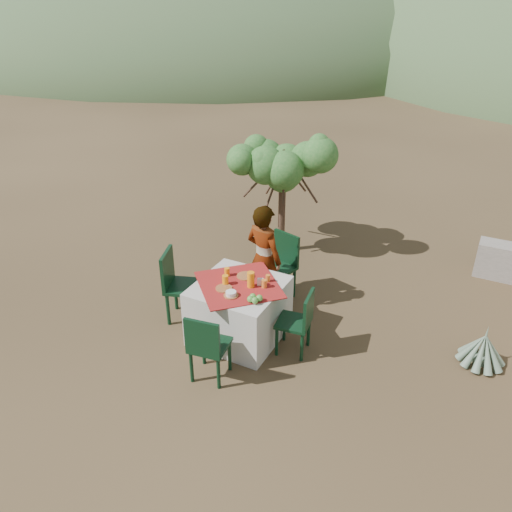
{
  "coord_description": "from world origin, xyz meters",
  "views": [
    {
      "loc": [
        2.41,
        -4.23,
        3.92
      ],
      "look_at": [
        -0.14,
        0.67,
        0.97
      ],
      "focal_mm": 35.0,
      "sensor_mm": 36.0,
      "label": 1
    }
  ],
  "objects_px": {
    "chair_right": "(299,320)",
    "juice_pitcher": "(251,280)",
    "table": "(239,310)",
    "shrub_tree": "(287,170)",
    "agave": "(483,349)",
    "chair_far": "(281,263)",
    "chair_left": "(177,282)",
    "person": "(264,258)",
    "chair_near": "(207,345)"
  },
  "relations": [
    {
      "from": "table",
      "to": "chair_far",
      "type": "distance_m",
      "value": 1.13
    },
    {
      "from": "chair_right",
      "to": "person",
      "type": "relative_size",
      "value": 0.55
    },
    {
      "from": "chair_far",
      "to": "chair_right",
      "type": "xyz_separation_m",
      "value": [
        0.74,
        -1.07,
        -0.06
      ]
    },
    {
      "from": "chair_left",
      "to": "agave",
      "type": "distance_m",
      "value": 3.82
    },
    {
      "from": "chair_left",
      "to": "chair_far",
      "type": "bearing_deg",
      "value": -60.11
    },
    {
      "from": "table",
      "to": "agave",
      "type": "height_order",
      "value": "table"
    },
    {
      "from": "chair_far",
      "to": "chair_near",
      "type": "xyz_separation_m",
      "value": [
        0.04,
        -2.0,
        -0.04
      ]
    },
    {
      "from": "chair_far",
      "to": "chair_near",
      "type": "distance_m",
      "value": 2.0
    },
    {
      "from": "shrub_tree",
      "to": "chair_right",
      "type": "bearing_deg",
      "value": -62.08
    },
    {
      "from": "chair_far",
      "to": "juice_pitcher",
      "type": "distance_m",
      "value": 1.15
    },
    {
      "from": "chair_near",
      "to": "chair_far",
      "type": "bearing_deg",
      "value": -97.18
    },
    {
      "from": "shrub_tree",
      "to": "juice_pitcher",
      "type": "relative_size",
      "value": 9.09
    },
    {
      "from": "chair_near",
      "to": "chair_right",
      "type": "bearing_deg",
      "value": -135.34
    },
    {
      "from": "person",
      "to": "shrub_tree",
      "type": "xyz_separation_m",
      "value": [
        -0.44,
        1.69,
        0.65
      ]
    },
    {
      "from": "chair_far",
      "to": "chair_near",
      "type": "height_order",
      "value": "chair_far"
    },
    {
      "from": "chair_near",
      "to": "chair_left",
      "type": "relative_size",
      "value": 0.89
    },
    {
      "from": "chair_left",
      "to": "person",
      "type": "distance_m",
      "value": 1.18
    },
    {
      "from": "chair_right",
      "to": "chair_left",
      "type": "bearing_deg",
      "value": -95.41
    },
    {
      "from": "juice_pitcher",
      "to": "chair_right",
      "type": "bearing_deg",
      "value": 2.31
    },
    {
      "from": "person",
      "to": "juice_pitcher",
      "type": "height_order",
      "value": "person"
    },
    {
      "from": "person",
      "to": "chair_left",
      "type": "bearing_deg",
      "value": 54.75
    },
    {
      "from": "table",
      "to": "chair_left",
      "type": "bearing_deg",
      "value": -178.84
    },
    {
      "from": "shrub_tree",
      "to": "chair_near",
      "type": "bearing_deg",
      "value": -80.39
    },
    {
      "from": "table",
      "to": "chair_left",
      "type": "distance_m",
      "value": 0.93
    },
    {
      "from": "table",
      "to": "chair_far",
      "type": "relative_size",
      "value": 1.37
    },
    {
      "from": "shrub_tree",
      "to": "agave",
      "type": "distance_m",
      "value": 3.83
    },
    {
      "from": "chair_near",
      "to": "chair_left",
      "type": "height_order",
      "value": "chair_left"
    },
    {
      "from": "chair_left",
      "to": "agave",
      "type": "height_order",
      "value": "chair_left"
    },
    {
      "from": "table",
      "to": "shrub_tree",
      "type": "height_order",
      "value": "shrub_tree"
    },
    {
      "from": "chair_far",
      "to": "person",
      "type": "xyz_separation_m",
      "value": [
        -0.08,
        -0.38,
        0.23
      ]
    },
    {
      "from": "chair_near",
      "to": "shrub_tree",
      "type": "relative_size",
      "value": 0.49
    },
    {
      "from": "table",
      "to": "chair_right",
      "type": "bearing_deg",
      "value": 3.36
    },
    {
      "from": "chair_near",
      "to": "juice_pitcher",
      "type": "relative_size",
      "value": 4.45
    },
    {
      "from": "person",
      "to": "shrub_tree",
      "type": "bearing_deg",
      "value": -61.18
    },
    {
      "from": "table",
      "to": "chair_left",
      "type": "xyz_separation_m",
      "value": [
        -0.91,
        -0.02,
        0.17
      ]
    },
    {
      "from": "chair_right",
      "to": "person",
      "type": "height_order",
      "value": "person"
    },
    {
      "from": "agave",
      "to": "shrub_tree",
      "type": "bearing_deg",
      "value": 154.05
    },
    {
      "from": "table",
      "to": "juice_pitcher",
      "type": "relative_size",
      "value": 6.61
    },
    {
      "from": "chair_left",
      "to": "person",
      "type": "height_order",
      "value": "person"
    },
    {
      "from": "shrub_tree",
      "to": "juice_pitcher",
      "type": "bearing_deg",
      "value": -75.46
    },
    {
      "from": "juice_pitcher",
      "to": "chair_left",
      "type": "bearing_deg",
      "value": -177.89
    },
    {
      "from": "person",
      "to": "table",
      "type": "bearing_deg",
      "value": 106.49
    },
    {
      "from": "person",
      "to": "juice_pitcher",
      "type": "bearing_deg",
      "value": 118.69
    },
    {
      "from": "chair_left",
      "to": "agave",
      "type": "relative_size",
      "value": 1.67
    },
    {
      "from": "table",
      "to": "chair_near",
      "type": "bearing_deg",
      "value": -84.09
    },
    {
      "from": "chair_left",
      "to": "chair_near",
      "type": "bearing_deg",
      "value": -150.65
    },
    {
      "from": "chair_far",
      "to": "agave",
      "type": "distance_m",
      "value": 2.78
    },
    {
      "from": "chair_far",
      "to": "juice_pitcher",
      "type": "height_order",
      "value": "juice_pitcher"
    },
    {
      "from": "chair_right",
      "to": "juice_pitcher",
      "type": "xyz_separation_m",
      "value": [
        -0.64,
        -0.03,
        0.4
      ]
    },
    {
      "from": "table",
      "to": "chair_right",
      "type": "xyz_separation_m",
      "value": [
        0.79,
        0.05,
        0.08
      ]
    }
  ]
}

